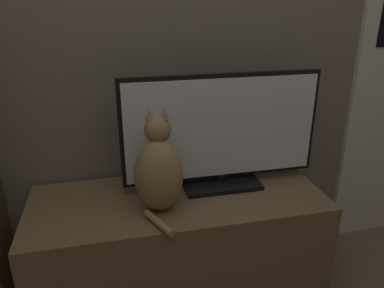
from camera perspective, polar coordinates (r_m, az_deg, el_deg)
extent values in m
cube|color=#756B5B|center=(1.73, -4.57, 20.10)|extent=(4.80, 0.05, 2.60)
cube|color=brown|center=(1.80, -2.01, -15.37)|extent=(1.28, 0.51, 0.53)
cube|color=black|center=(1.76, 4.35, -5.81)|extent=(0.35, 0.21, 0.02)
cylinder|color=black|center=(1.74, 4.38, -5.02)|extent=(0.04, 0.04, 0.03)
cube|color=black|center=(1.66, 4.53, 2.51)|extent=(0.89, 0.02, 0.48)
cube|color=white|center=(1.65, 4.68, 2.35)|extent=(0.86, 0.01, 0.44)
ellipsoid|color=#997547|center=(1.50, -5.09, -4.82)|extent=(0.22, 0.21, 0.30)
ellipsoid|color=black|center=(1.56, -4.97, -4.28)|extent=(0.12, 0.08, 0.17)
sphere|color=#997547|center=(1.46, -5.27, 2.17)|extent=(0.13, 0.13, 0.11)
cone|color=#997547|center=(1.44, -6.53, 4.50)|extent=(0.04, 0.04, 0.04)
cone|color=#997547|center=(1.44, -4.17, 4.55)|extent=(0.04, 0.04, 0.04)
cylinder|color=#997547|center=(1.46, -5.13, -11.88)|extent=(0.10, 0.18, 0.03)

